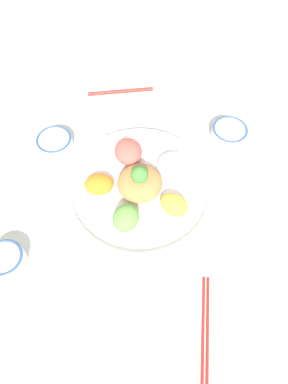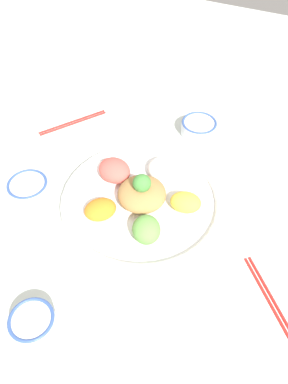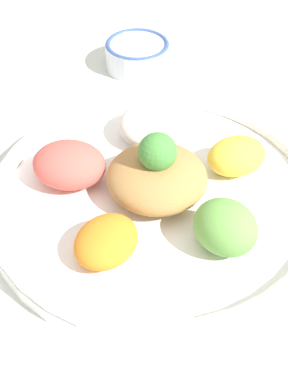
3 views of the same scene
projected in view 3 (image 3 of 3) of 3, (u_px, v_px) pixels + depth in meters
ground_plane at (135, 188)px, 0.68m from camera, size 2.40×2.40×0.00m
salad_platter at (156, 190)px, 0.64m from camera, size 0.41×0.41×0.11m
rice_bowl_blue at (137, 54)px, 0.88m from camera, size 0.10×0.10×0.04m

